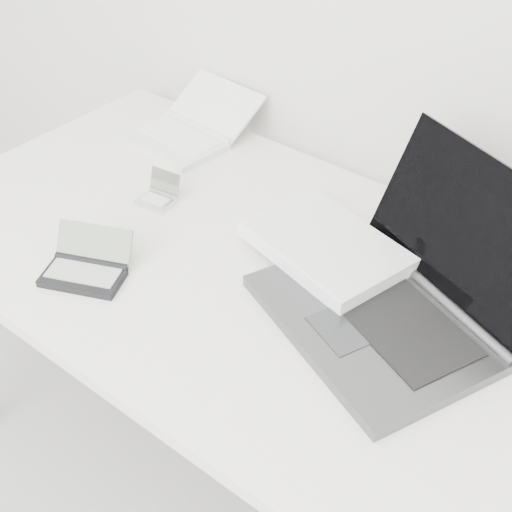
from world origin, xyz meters
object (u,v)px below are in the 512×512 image
Objects in this scene: desk at (281,295)px; netbook_open_white at (187,131)px; palmtop_charcoal at (86,268)px; laptop_large at (374,278)px.

netbook_open_white reaches higher than desk.
palmtop_charcoal is (0.21, -0.51, -0.01)m from netbook_open_white.
netbook_open_white is at bearing 151.22° from desk.
palmtop_charcoal reaches higher than desk.
desk is 0.38m from palmtop_charcoal.
laptop_large is 3.25× the size of palmtop_charcoal.
palmtop_charcoal is (-0.46, -0.29, -0.03)m from laptop_large.
laptop_large reaches higher than palmtop_charcoal.
laptop_large is 2.03× the size of netbook_open_white.
desk is 8.43× the size of palmtop_charcoal.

